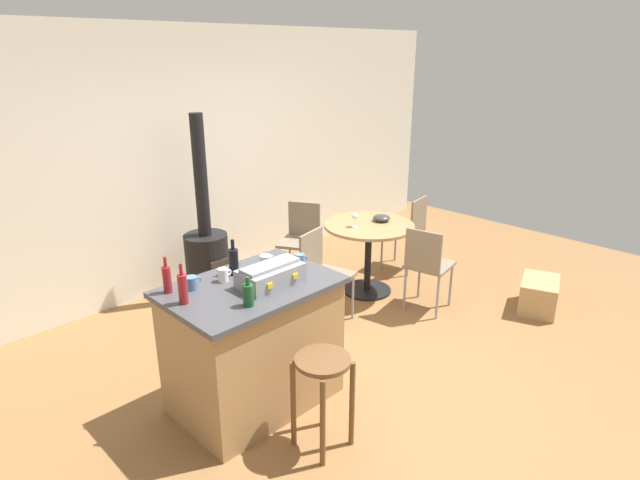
{
  "coord_description": "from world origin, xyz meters",
  "views": [
    {
      "loc": [
        -2.81,
        -2.45,
        2.45
      ],
      "look_at": [
        0.11,
        0.48,
        0.95
      ],
      "focal_mm": 29.61,
      "sensor_mm": 36.0,
      "label": 1
    }
  ],
  "objects_px": {
    "folding_chair_near": "(322,270)",
    "folding_chair_right": "(301,236)",
    "serving_bowl": "(382,218)",
    "bottle_0": "(234,261)",
    "toolbox": "(271,275)",
    "wooden_stool": "(323,381)",
    "folding_chair_left": "(408,227)",
    "cup_2": "(266,261)",
    "bottle_1": "(248,295)",
    "cup_3": "(223,275)",
    "folding_chair_far": "(427,262)",
    "bottle_3": "(183,288)",
    "cup_1": "(192,283)",
    "dining_table": "(369,240)",
    "wood_stove": "(207,254)",
    "kitchen_island": "(254,344)",
    "cup_0": "(300,261)",
    "cardboard_box": "(539,295)",
    "wine_glass": "(355,217)",
    "bottle_2": "(167,279)"
  },
  "relations": [
    {
      "from": "bottle_1",
      "to": "bottle_3",
      "type": "height_order",
      "value": "bottle_3"
    },
    {
      "from": "wooden_stool",
      "to": "bottle_2",
      "type": "distance_m",
      "value": 1.21
    },
    {
      "from": "folding_chair_near",
      "to": "folding_chair_right",
      "type": "xyz_separation_m",
      "value": [
        0.48,
        0.8,
        0.0
      ]
    },
    {
      "from": "wine_glass",
      "to": "serving_bowl",
      "type": "xyz_separation_m",
      "value": [
        0.34,
        -0.07,
        -0.07
      ]
    },
    {
      "from": "folding_chair_right",
      "to": "wood_stove",
      "type": "relative_size",
      "value": 0.46
    },
    {
      "from": "wood_stove",
      "to": "bottle_1",
      "type": "height_order",
      "value": "wood_stove"
    },
    {
      "from": "kitchen_island",
      "to": "serving_bowl",
      "type": "relative_size",
      "value": 6.47
    },
    {
      "from": "folding_chair_near",
      "to": "cup_1",
      "type": "relative_size",
      "value": 7.37
    },
    {
      "from": "dining_table",
      "to": "bottle_3",
      "type": "height_order",
      "value": "bottle_3"
    },
    {
      "from": "bottle_3",
      "to": "cardboard_box",
      "type": "xyz_separation_m",
      "value": [
        3.37,
        -0.91,
        -0.89
      ]
    },
    {
      "from": "cardboard_box",
      "to": "folding_chair_far",
      "type": "bearing_deg",
      "value": 136.07
    },
    {
      "from": "cup_0",
      "to": "serving_bowl",
      "type": "xyz_separation_m",
      "value": [
        1.74,
        0.63,
        -0.2
      ]
    },
    {
      "from": "serving_bowl",
      "to": "bottle_0",
      "type": "bearing_deg",
      "value": -169.8
    },
    {
      "from": "toolbox",
      "to": "cup_0",
      "type": "distance_m",
      "value": 0.35
    },
    {
      "from": "folding_chair_right",
      "to": "cup_2",
      "type": "bearing_deg",
      "value": -140.89
    },
    {
      "from": "bottle_0",
      "to": "cup_2",
      "type": "relative_size",
      "value": 2.15
    },
    {
      "from": "folding_chair_far",
      "to": "serving_bowl",
      "type": "xyz_separation_m",
      "value": [
        0.11,
        0.66,
        0.28
      ]
    },
    {
      "from": "wooden_stool",
      "to": "toolbox",
      "type": "distance_m",
      "value": 0.79
    },
    {
      "from": "wooden_stool",
      "to": "serving_bowl",
      "type": "bearing_deg",
      "value": 30.73
    },
    {
      "from": "cup_3",
      "to": "cardboard_box",
      "type": "distance_m",
      "value": 3.27
    },
    {
      "from": "folding_chair_near",
      "to": "cup_2",
      "type": "height_order",
      "value": "cup_2"
    },
    {
      "from": "bottle_0",
      "to": "cup_3",
      "type": "height_order",
      "value": "bottle_0"
    },
    {
      "from": "folding_chair_far",
      "to": "toolbox",
      "type": "relative_size",
      "value": 1.95
    },
    {
      "from": "wooden_stool",
      "to": "cup_3",
      "type": "relative_size",
      "value": 6.12
    },
    {
      "from": "bottle_3",
      "to": "cup_3",
      "type": "xyz_separation_m",
      "value": [
        0.37,
        0.1,
        -0.06
      ]
    },
    {
      "from": "wood_stove",
      "to": "serving_bowl",
      "type": "xyz_separation_m",
      "value": [
        1.45,
        -1.09,
        0.31
      ]
    },
    {
      "from": "cup_1",
      "to": "cup_3",
      "type": "bearing_deg",
      "value": -11.53
    },
    {
      "from": "bottle_0",
      "to": "bottle_1",
      "type": "bearing_deg",
      "value": -116.17
    },
    {
      "from": "bottle_1",
      "to": "cup_3",
      "type": "distance_m",
      "value": 0.43
    },
    {
      "from": "dining_table",
      "to": "cup_2",
      "type": "height_order",
      "value": "cup_2"
    },
    {
      "from": "bottle_0",
      "to": "wine_glass",
      "type": "distance_m",
      "value": 1.88
    },
    {
      "from": "folding_chair_near",
      "to": "cup_1",
      "type": "height_order",
      "value": "cup_1"
    },
    {
      "from": "wooden_stool",
      "to": "cup_1",
      "type": "bearing_deg",
      "value": 111.03
    },
    {
      "from": "bottle_1",
      "to": "wood_stove",
      "type": "bearing_deg",
      "value": 64.35
    },
    {
      "from": "toolbox",
      "to": "wooden_stool",
      "type": "bearing_deg",
      "value": -97.83
    },
    {
      "from": "bottle_3",
      "to": "cup_1",
      "type": "xyz_separation_m",
      "value": [
        0.15,
        0.15,
        -0.06
      ]
    },
    {
      "from": "folding_chair_near",
      "to": "bottle_0",
      "type": "xyz_separation_m",
      "value": [
        -1.2,
        -0.31,
        0.52
      ]
    },
    {
      "from": "kitchen_island",
      "to": "folding_chair_far",
      "type": "distance_m",
      "value": 2.08
    },
    {
      "from": "bottle_0",
      "to": "cup_0",
      "type": "height_order",
      "value": "bottle_0"
    },
    {
      "from": "folding_chair_near",
      "to": "bottle_3",
      "type": "bearing_deg",
      "value": -164.87
    },
    {
      "from": "cup_3",
      "to": "bottle_0",
      "type": "bearing_deg",
      "value": 20.69
    },
    {
      "from": "folding_chair_left",
      "to": "toolbox",
      "type": "height_order",
      "value": "toolbox"
    },
    {
      "from": "kitchen_island",
      "to": "folding_chair_far",
      "type": "relative_size",
      "value": 1.34
    },
    {
      "from": "folding_chair_right",
      "to": "bottle_2",
      "type": "bearing_deg",
      "value": -154.16
    },
    {
      "from": "cup_2",
      "to": "dining_table",
      "type": "bearing_deg",
      "value": 14.79
    },
    {
      "from": "cup_3",
      "to": "toolbox",
      "type": "bearing_deg",
      "value": -53.26
    },
    {
      "from": "toolbox",
      "to": "cup_1",
      "type": "height_order",
      "value": "toolbox"
    },
    {
      "from": "folding_chair_left",
      "to": "wine_glass",
      "type": "distance_m",
      "value": 1.01
    },
    {
      "from": "wooden_stool",
      "to": "cup_2",
      "type": "relative_size",
      "value": 5.35
    },
    {
      "from": "cup_2",
      "to": "serving_bowl",
      "type": "xyz_separation_m",
      "value": [
        1.9,
        0.43,
        -0.19
      ]
    }
  ]
}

